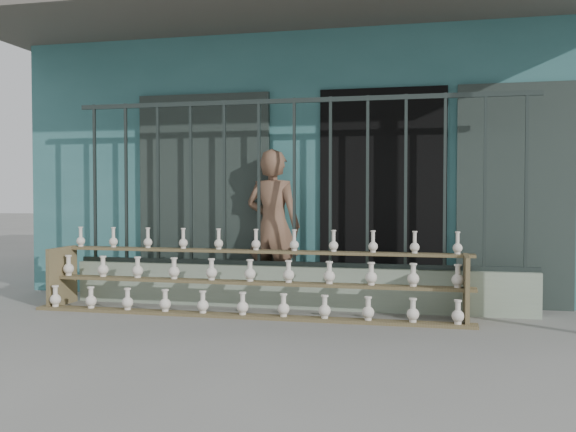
# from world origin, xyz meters

# --- Properties ---
(ground) EXTENTS (60.00, 60.00, 0.00)m
(ground) POSITION_xyz_m (0.00, 0.00, 0.00)
(ground) COLOR slate
(workshop_building) EXTENTS (7.40, 6.60, 3.21)m
(workshop_building) POSITION_xyz_m (0.00, 4.23, 1.62)
(workshop_building) COLOR #336A6B
(workshop_building) RESTS_ON ground
(parapet_wall) EXTENTS (5.00, 0.20, 0.45)m
(parapet_wall) POSITION_xyz_m (0.00, 1.30, 0.23)
(parapet_wall) COLOR gray
(parapet_wall) RESTS_ON ground
(security_fence) EXTENTS (5.00, 0.04, 1.80)m
(security_fence) POSITION_xyz_m (-0.00, 1.30, 1.35)
(security_fence) COLOR #283330
(security_fence) RESTS_ON parapet_wall
(shelf_rack) EXTENTS (4.50, 0.68, 0.85)m
(shelf_rack) POSITION_xyz_m (-0.38, 0.89, 0.36)
(shelf_rack) COLOR brown
(shelf_rack) RESTS_ON ground
(elderly_woman) EXTENTS (0.68, 0.50, 1.72)m
(elderly_woman) POSITION_xyz_m (-0.30, 1.58, 0.86)
(elderly_woman) COLOR brown
(elderly_woman) RESTS_ON ground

